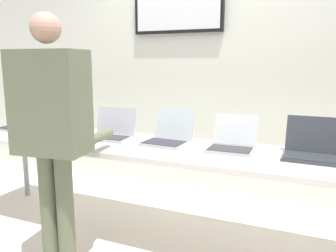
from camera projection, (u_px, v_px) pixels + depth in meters
The scene contains 12 objects.
ground at pixel (157, 239), 2.70m from camera, with size 8.00×8.00×0.04m, color silver.
back_wall at pixel (203, 65), 3.47m from camera, with size 8.00×0.11×2.63m.
workbench at pixel (156, 151), 2.57m from camera, with size 3.40×0.70×0.74m.
laptop_station_0 at pixel (21, 123), 3.19m from camera, with size 0.35×0.34×0.23m.
laptop_station_1 at pixel (63, 126), 3.02m from camera, with size 0.39×0.33×0.26m.
laptop_station_2 at pixel (111, 131), 2.79m from camera, with size 0.36×0.30×0.24m.
laptop_station_3 at pixel (169, 135), 2.63m from camera, with size 0.34×0.38×0.25m.
laptop_station_4 at pixel (232, 142), 2.44m from camera, with size 0.33×0.37×0.23m.
laptop_station_5 at pixel (312, 149), 2.22m from camera, with size 0.36×0.33×0.25m.
person at pixel (52, 121), 2.12m from camera, with size 0.49×0.63×1.65m.
coffee_mug at pixel (42, 137), 2.67m from camera, with size 0.08×0.08×0.08m.
paper_sheet at pixel (64, 141), 2.69m from camera, with size 0.26×0.33×0.00m.
Camera 1 is at (1.07, -2.25, 1.36)m, focal length 36.59 mm.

